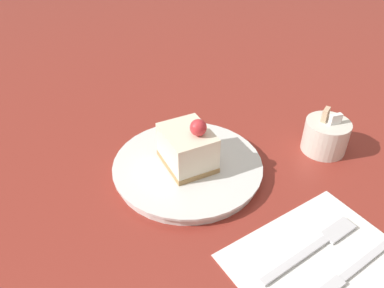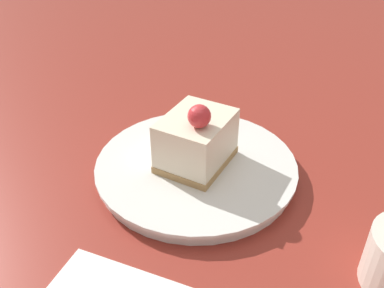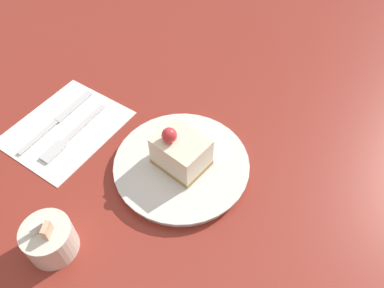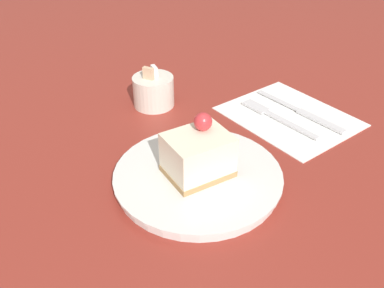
{
  "view_description": "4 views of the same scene",
  "coord_description": "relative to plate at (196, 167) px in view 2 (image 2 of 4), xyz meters",
  "views": [
    {
      "loc": [
        0.39,
        -0.3,
        0.4
      ],
      "look_at": [
        0.04,
        -0.0,
        0.05
      ],
      "focal_mm": 35.0,
      "sensor_mm": 36.0,
      "label": 1
    },
    {
      "loc": [
        0.43,
        0.09,
        0.32
      ],
      "look_at": [
        0.05,
        -0.01,
        0.05
      ],
      "focal_mm": 40.0,
      "sensor_mm": 36.0,
      "label": 2
    },
    {
      "loc": [
        -0.15,
        0.33,
        0.55
      ],
      "look_at": [
        0.02,
        -0.02,
        0.06
      ],
      "focal_mm": 35.0,
      "sensor_mm": 36.0,
      "label": 3
    },
    {
      "loc": [
        -0.31,
        -0.34,
        0.39
      ],
      "look_at": [
        0.04,
        0.0,
        0.06
      ],
      "focal_mm": 40.0,
      "sensor_mm": 36.0,
      "label": 4
    }
  ],
  "objects": [
    {
      "name": "plate",
      "position": [
        0.0,
        0.0,
        0.0
      ],
      "size": [
        0.24,
        0.24,
        0.02
      ],
      "color": "silver",
      "rests_on": "ground_plane"
    },
    {
      "name": "ground_plane",
      "position": [
        -0.04,
        0.01,
        -0.01
      ],
      "size": [
        4.0,
        4.0,
        0.0
      ],
      "primitive_type": "plane",
      "color": "maroon"
    },
    {
      "name": "cake_slice",
      "position": [
        0.0,
        0.0,
        0.04
      ],
      "size": [
        0.1,
        0.09,
        0.09
      ],
      "rotation": [
        0.0,
        0.0,
        -0.25
      ],
      "color": "#AD8451",
      "rests_on": "plate"
    }
  ]
}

